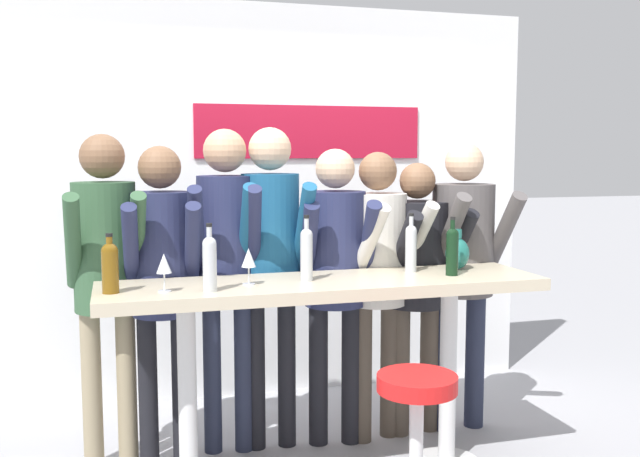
# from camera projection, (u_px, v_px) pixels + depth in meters

# --- Properties ---
(back_wall) EXTENTS (3.82, 0.12, 2.68)m
(back_wall) POSITION_uv_depth(u_px,v_px,m) (265.00, 201.00, 4.92)
(back_wall) COLOR white
(back_wall) RESTS_ON ground_plane
(tasting_table) EXTENTS (2.22, 0.56, 1.05)m
(tasting_table) POSITION_uv_depth(u_px,v_px,m) (325.00, 315.00, 3.57)
(tasting_table) COLOR beige
(tasting_table) RESTS_ON ground_plane
(bar_stool) EXTENTS (0.36, 0.36, 0.74)m
(bar_stool) POSITION_uv_depth(u_px,v_px,m) (416.00, 433.00, 3.04)
(bar_stool) COLOR silver
(bar_stool) RESTS_ON ground_plane
(person_far_left) EXTENTS (0.40, 0.54, 1.78)m
(person_far_left) POSITION_uv_depth(u_px,v_px,m) (105.00, 261.00, 3.72)
(person_far_left) COLOR gray
(person_far_left) RESTS_ON ground_plane
(person_left) EXTENTS (0.40, 0.52, 1.71)m
(person_left) POSITION_uv_depth(u_px,v_px,m) (162.00, 267.00, 3.75)
(person_left) COLOR black
(person_left) RESTS_ON ground_plane
(person_center_left) EXTENTS (0.43, 0.57, 1.81)m
(person_center_left) POSITION_uv_depth(u_px,v_px,m) (226.00, 251.00, 3.90)
(person_center_left) COLOR #23283D
(person_center_left) RESTS_ON ground_plane
(person_center) EXTENTS (0.40, 0.55, 1.82)m
(person_center) POSITION_uv_depth(u_px,v_px,m) (271.00, 248.00, 3.96)
(person_center) COLOR black
(person_center) RESTS_ON ground_plane
(person_center_right) EXTENTS (0.47, 0.58, 1.70)m
(person_center_right) POSITION_uv_depth(u_px,v_px,m) (335.00, 263.00, 4.02)
(person_center_right) COLOR black
(person_center_right) RESTS_ON ground_plane
(person_right) EXTENTS (0.47, 0.58, 1.68)m
(person_right) POSITION_uv_depth(u_px,v_px,m) (378.00, 263.00, 4.09)
(person_right) COLOR #473D33
(person_right) RESTS_ON ground_plane
(person_far_right) EXTENTS (0.48, 0.56, 1.62)m
(person_far_right) POSITION_uv_depth(u_px,v_px,m) (417.00, 269.00, 4.19)
(person_far_right) COLOR #473D33
(person_far_right) RESTS_ON ground_plane
(person_rightmost) EXTENTS (0.45, 0.55, 1.74)m
(person_rightmost) POSITION_uv_depth(u_px,v_px,m) (463.00, 254.00, 4.25)
(person_rightmost) COLOR #23283D
(person_rightmost) RESTS_ON ground_plane
(wine_bottle_0) EXTENTS (0.06, 0.06, 0.31)m
(wine_bottle_0) POSITION_uv_depth(u_px,v_px,m) (210.00, 261.00, 3.25)
(wine_bottle_0) COLOR #B7BCC1
(wine_bottle_0) RESTS_ON tasting_table
(wine_bottle_1) EXTENTS (0.06, 0.06, 0.33)m
(wine_bottle_1) POSITION_uv_depth(u_px,v_px,m) (306.00, 252.00, 3.52)
(wine_bottle_1) COLOR #B7BCC1
(wine_bottle_1) RESTS_ON tasting_table
(wine_bottle_2) EXTENTS (0.06, 0.06, 0.31)m
(wine_bottle_2) POSITION_uv_depth(u_px,v_px,m) (411.00, 246.00, 3.78)
(wine_bottle_2) COLOR #B7BCC1
(wine_bottle_2) RESTS_ON tasting_table
(wine_bottle_3) EXTENTS (0.08, 0.08, 0.27)m
(wine_bottle_3) POSITION_uv_depth(u_px,v_px,m) (110.00, 265.00, 3.21)
(wine_bottle_3) COLOR brown
(wine_bottle_3) RESTS_ON tasting_table
(wine_bottle_4) EXTENTS (0.06, 0.06, 0.30)m
(wine_bottle_4) POSITION_uv_depth(u_px,v_px,m) (452.00, 249.00, 3.67)
(wine_bottle_4) COLOR black
(wine_bottle_4) RESTS_ON tasting_table
(wine_glass_0) EXTENTS (0.07, 0.07, 0.18)m
(wine_glass_0) POSITION_uv_depth(u_px,v_px,m) (249.00, 259.00, 3.41)
(wine_glass_0) COLOR silver
(wine_glass_0) RESTS_ON tasting_table
(wine_glass_1) EXTENTS (0.07, 0.07, 0.18)m
(wine_glass_1) POSITION_uv_depth(u_px,v_px,m) (164.00, 265.00, 3.24)
(wine_glass_1) COLOR silver
(wine_glass_1) RESTS_ON tasting_table
(decorative_vase) EXTENTS (0.13, 0.13, 0.22)m
(decorative_vase) POSITION_uv_depth(u_px,v_px,m) (457.00, 253.00, 3.87)
(decorative_vase) COLOR #1E665B
(decorative_vase) RESTS_ON tasting_table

